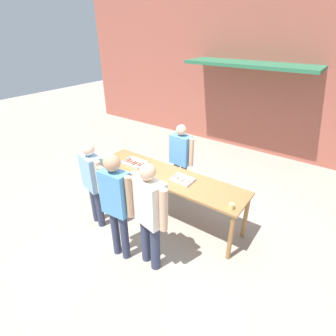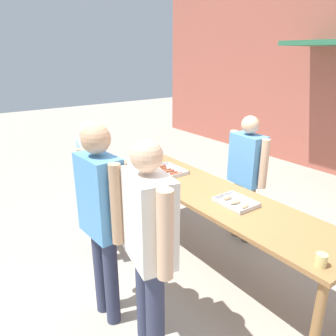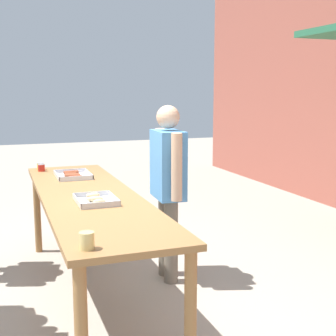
# 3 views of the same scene
# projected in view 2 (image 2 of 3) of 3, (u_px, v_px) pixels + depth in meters

# --- Properties ---
(ground_plane) EXTENTS (24.00, 24.00, 0.00)m
(ground_plane) POSITION_uv_depth(u_px,v_px,m) (210.00, 267.00, 3.62)
(ground_plane) COLOR #A39989
(serving_table) EXTENTS (2.88, 0.73, 0.89)m
(serving_table) POSITION_uv_depth(u_px,v_px,m) (213.00, 202.00, 3.36)
(serving_table) COLOR olive
(serving_table) RESTS_ON ground
(food_tray_sausages) EXTENTS (0.43, 0.31, 0.04)m
(food_tray_sausages) POSITION_uv_depth(u_px,v_px,m) (168.00, 171.00, 3.92)
(food_tray_sausages) COLOR silver
(food_tray_sausages) RESTS_ON serving_table
(food_tray_buns) EXTENTS (0.37, 0.28, 0.05)m
(food_tray_buns) POSITION_uv_depth(u_px,v_px,m) (236.00, 202.00, 3.09)
(food_tray_buns) COLOR silver
(food_tray_buns) RESTS_ON serving_table
(condiment_jar_mustard) EXTENTS (0.07, 0.07, 0.07)m
(condiment_jar_mustard) POSITION_uv_depth(u_px,v_px,m) (128.00, 162.00, 4.17)
(condiment_jar_mustard) COLOR gold
(condiment_jar_mustard) RESTS_ON serving_table
(condiment_jar_ketchup) EXTENTS (0.07, 0.07, 0.07)m
(condiment_jar_ketchup) POSITION_uv_depth(u_px,v_px,m) (132.00, 164.00, 4.10)
(condiment_jar_ketchup) COLOR #B22319
(condiment_jar_ketchup) RESTS_ON serving_table
(beer_cup) EXTENTS (0.08, 0.08, 0.09)m
(beer_cup) POSITION_uv_depth(u_px,v_px,m) (321.00, 260.00, 2.18)
(beer_cup) COLOR #DBC67A
(beer_cup) RESTS_ON serving_table
(person_server_behind_table) EXTENTS (0.60, 0.25, 1.58)m
(person_server_behind_table) POSITION_uv_depth(u_px,v_px,m) (246.00, 169.00, 3.90)
(person_server_behind_table) COLOR #756B5B
(person_server_behind_table) RESTS_ON ground
(person_customer_holding_hotdog) EXTENTS (0.60, 0.33, 1.59)m
(person_customer_holding_hotdog) POSITION_uv_depth(u_px,v_px,m) (93.00, 181.00, 3.52)
(person_customer_holding_hotdog) COLOR #333851
(person_customer_holding_hotdog) RESTS_ON ground
(person_customer_with_cup) EXTENTS (0.68, 0.35, 1.72)m
(person_customer_with_cup) POSITION_uv_depth(u_px,v_px,m) (148.00, 235.00, 2.35)
(person_customer_with_cup) COLOR #333851
(person_customer_with_cup) RESTS_ON ground
(person_customer_waiting_in_line) EXTENTS (0.59, 0.25, 1.76)m
(person_customer_waiting_in_line) POSITION_uv_depth(u_px,v_px,m) (101.00, 210.00, 2.63)
(person_customer_waiting_in_line) COLOR #333851
(person_customer_waiting_in_line) RESTS_ON ground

